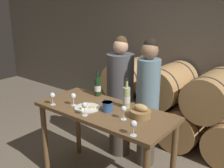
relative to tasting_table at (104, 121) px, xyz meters
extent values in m
cube|color=#60594F|center=(0.00, 2.07, 0.80)|extent=(10.00, 0.12, 3.20)
cylinder|color=tan|center=(-1.01, 1.51, -0.50)|extent=(0.60, 0.89, 0.60)
cylinder|color=#2D2D33|center=(-1.01, 1.22, -0.50)|extent=(0.62, 0.02, 0.62)
cylinder|color=#2D2D33|center=(-1.01, 1.79, -0.50)|extent=(0.62, 0.02, 0.62)
cylinder|color=tan|center=(-0.34, 1.51, -0.50)|extent=(0.60, 0.89, 0.60)
cylinder|color=#2D2D33|center=(-0.34, 1.22, -0.50)|extent=(0.62, 0.02, 0.62)
cylinder|color=#2D2D33|center=(-0.34, 1.79, -0.50)|extent=(0.62, 0.02, 0.62)
cylinder|color=tan|center=(0.34, 1.51, -0.50)|extent=(0.60, 0.89, 0.60)
cylinder|color=#2D2D33|center=(0.34, 1.22, -0.50)|extent=(0.62, 0.02, 0.62)
cylinder|color=#2D2D33|center=(0.34, 1.79, -0.50)|extent=(0.62, 0.02, 0.62)
cylinder|color=tan|center=(-0.67, 1.51, 0.04)|extent=(0.60, 0.89, 0.60)
cylinder|color=#2D2D33|center=(-0.67, 1.22, 0.04)|extent=(0.62, 0.02, 0.62)
cylinder|color=#2D2D33|center=(-0.67, 1.79, 0.04)|extent=(0.62, 0.02, 0.62)
cylinder|color=tan|center=(0.00, 1.51, 0.04)|extent=(0.60, 0.89, 0.60)
cylinder|color=#2D2D33|center=(0.00, 1.22, 0.04)|extent=(0.62, 0.02, 0.62)
cylinder|color=#2D2D33|center=(0.00, 1.79, 0.04)|extent=(0.62, 0.02, 0.62)
cylinder|color=tan|center=(0.67, 1.51, 0.04)|extent=(0.60, 0.89, 0.60)
cylinder|color=#2D2D33|center=(0.67, 1.22, 0.04)|extent=(0.62, 0.02, 0.62)
cylinder|color=#2D2D33|center=(0.67, 1.79, 0.04)|extent=(0.62, 0.02, 0.62)
cylinder|color=brown|center=(-0.71, -0.28, -0.35)|extent=(0.06, 0.06, 0.91)
cylinder|color=brown|center=(-0.71, 0.28, -0.35)|extent=(0.06, 0.06, 0.91)
cylinder|color=brown|center=(0.71, 0.28, -0.35)|extent=(0.06, 0.06, 0.91)
cube|color=brown|center=(0.00, 0.00, 0.12)|extent=(1.54, 0.68, 0.04)
cylinder|color=#4C4238|center=(-0.27, 0.65, -0.41)|extent=(0.29, 0.29, 0.79)
cylinder|color=#4C4C51|center=(-0.27, 0.65, 0.30)|extent=(0.36, 0.36, 0.62)
sphere|color=tan|center=(-0.27, 0.65, 0.71)|extent=(0.19, 0.19, 0.19)
sphere|color=#47331E|center=(-0.27, 0.67, 0.76)|extent=(0.16, 0.16, 0.16)
cylinder|color=#4C4238|center=(0.15, 0.65, -0.41)|extent=(0.23, 0.23, 0.78)
cylinder|color=gray|center=(0.15, 0.65, 0.29)|extent=(0.28, 0.28, 0.62)
sphere|color=#997051|center=(0.15, 0.65, 0.70)|extent=(0.20, 0.20, 0.20)
sphere|color=black|center=(0.15, 0.67, 0.76)|extent=(0.17, 0.17, 0.17)
cylinder|color=#193819|center=(-0.34, 0.28, 0.26)|extent=(0.08, 0.08, 0.22)
cylinder|color=#193819|center=(-0.34, 0.28, 0.41)|extent=(0.03, 0.03, 0.08)
cylinder|color=black|center=(-0.34, 0.28, 0.45)|extent=(0.03, 0.03, 0.02)
cylinder|color=white|center=(-0.34, 0.28, 0.24)|extent=(0.08, 0.08, 0.07)
cylinder|color=#ADBC7F|center=(0.16, 0.18, 0.26)|extent=(0.08, 0.08, 0.23)
cylinder|color=#ADBC7F|center=(0.16, 0.18, 0.41)|extent=(0.03, 0.03, 0.08)
cylinder|color=black|center=(0.16, 0.18, 0.46)|extent=(0.03, 0.03, 0.02)
cylinder|color=white|center=(0.16, 0.18, 0.24)|extent=(0.08, 0.08, 0.07)
cylinder|color=#335693|center=(0.06, -0.02, 0.19)|extent=(0.11, 0.11, 0.10)
cylinder|color=#335693|center=(0.06, -0.02, 0.24)|extent=(0.12, 0.12, 0.01)
cylinder|color=olive|center=(0.42, 0.07, 0.18)|extent=(0.21, 0.21, 0.07)
ellipsoid|color=tan|center=(0.42, 0.07, 0.25)|extent=(0.16, 0.09, 0.07)
cylinder|color=white|center=(-0.16, -0.10, 0.15)|extent=(0.28, 0.28, 0.01)
cube|color=beige|center=(-0.10, -0.08, 0.17)|extent=(0.07, 0.06, 0.02)
cube|color=#E0CC7F|center=(-0.21, -0.06, 0.17)|extent=(0.07, 0.07, 0.02)
cube|color=beige|center=(-0.16, -0.16, 0.17)|extent=(0.05, 0.06, 0.02)
cylinder|color=white|center=(-0.53, -0.26, 0.15)|extent=(0.06, 0.06, 0.00)
cylinder|color=white|center=(-0.53, -0.26, 0.19)|extent=(0.01, 0.01, 0.08)
sphere|color=white|center=(-0.53, -0.26, 0.26)|extent=(0.06, 0.06, 0.06)
cylinder|color=white|center=(-0.34, -0.13, 0.15)|extent=(0.06, 0.06, 0.00)
cylinder|color=white|center=(-0.34, -0.13, 0.19)|extent=(0.01, 0.01, 0.08)
sphere|color=white|center=(-0.34, -0.13, 0.26)|extent=(0.06, 0.06, 0.06)
cylinder|color=white|center=(-0.05, -0.25, 0.15)|extent=(0.06, 0.06, 0.00)
cylinder|color=white|center=(-0.05, -0.25, 0.19)|extent=(0.01, 0.01, 0.08)
sphere|color=white|center=(-0.05, -0.25, 0.26)|extent=(0.06, 0.06, 0.06)
cylinder|color=white|center=(0.32, -0.08, 0.15)|extent=(0.06, 0.06, 0.00)
cylinder|color=white|center=(0.32, -0.08, 0.19)|extent=(0.01, 0.01, 0.08)
sphere|color=white|center=(0.32, -0.08, 0.26)|extent=(0.06, 0.06, 0.06)
cylinder|color=white|center=(0.57, -0.29, 0.15)|extent=(0.06, 0.06, 0.00)
cylinder|color=white|center=(0.57, -0.29, 0.19)|extent=(0.01, 0.01, 0.08)
sphere|color=white|center=(0.57, -0.29, 0.26)|extent=(0.06, 0.06, 0.06)
camera|label=1|loc=(1.68, -1.99, 1.25)|focal=42.00mm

